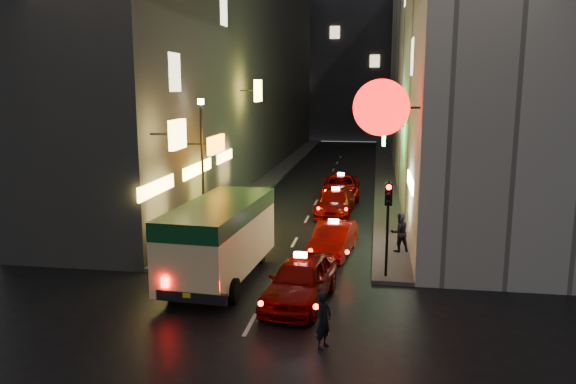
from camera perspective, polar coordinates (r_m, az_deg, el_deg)
The scene contains 14 objects.
building_left at distance 46.64m, azimuth -5.46°, elevation 13.20°, with size 7.54×52.25×18.00m.
building_right at distance 45.41m, azimuth 15.03°, elevation 12.97°, with size 8.34×52.00×18.00m.
building_far at distance 77.33m, azimuth 6.56°, elevation 13.65°, with size 30.00×10.00×22.00m, color #333338.
sidewalk_left at distance 46.32m, azimuth -0.77°, elevation 2.20°, with size 1.50×52.00×0.15m, color #454240.
sidewalk_right at distance 45.67m, azimuth 9.81°, elevation 1.92°, with size 1.50×52.00×0.15m, color #454240.
minibus at distance 20.25m, azimuth -6.92°, elevation -4.00°, with size 2.78×6.78×2.86m.
taxi_near at distance 18.30m, azimuth 1.26°, elevation -8.56°, with size 3.00×5.80×1.93m.
taxi_second at distance 23.42m, azimuth 4.63°, elevation -4.52°, with size 2.60×5.12×1.73m.
taxi_third at distance 30.69m, azimuth 4.85°, elevation -0.85°, with size 2.33×5.09×1.75m.
taxi_far at distance 35.39m, azimuth 5.37°, elevation 0.74°, with size 2.29×5.26×1.82m.
pedestrian_crossing at distance 15.32m, azimuth 3.65°, elevation -12.52°, with size 0.58×0.37×1.76m, color black.
pedestrian_sidewalk at distance 23.71m, azimuth 11.27°, elevation -3.80°, with size 0.69×0.43×1.83m, color black.
traffic_light at distance 20.07m, azimuth 10.14°, elevation -1.63°, with size 0.26×0.43×3.50m.
lamp_post at distance 25.55m, azimuth -8.70°, elevation 3.40°, with size 0.28×0.28×6.22m.
Camera 1 is at (3.54, -11.15, 6.91)m, focal length 35.00 mm.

